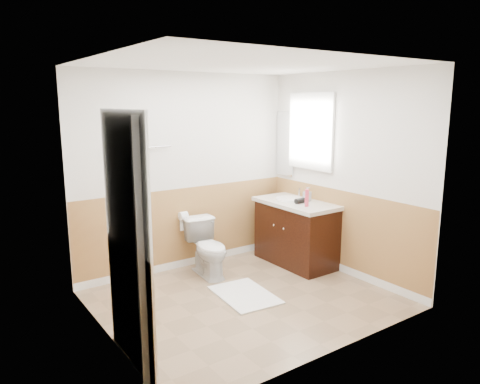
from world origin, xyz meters
TOP-DOWN VIEW (x-y plane):
  - floor at (0.00, 0.00)m, footprint 3.00×3.00m
  - ceiling at (0.00, 0.00)m, footprint 3.00×3.00m
  - wall_back at (0.00, 1.30)m, footprint 3.00×0.00m
  - wall_front at (0.00, -1.30)m, footprint 3.00×0.00m
  - wall_left at (-1.50, 0.00)m, footprint 0.00×3.00m
  - wall_right at (1.50, 0.00)m, footprint 0.00×3.00m
  - wainscot_back at (0.00, 1.29)m, footprint 3.00×0.00m
  - wainscot_front at (0.00, -1.29)m, footprint 3.00×0.00m
  - wainscot_left at (-1.49, 0.00)m, footprint 0.00×2.60m
  - wainscot_right at (1.49, 0.00)m, footprint 0.00×2.60m
  - toilet at (0.04, 0.85)m, footprint 0.45×0.72m
  - bath_mat at (0.04, 0.07)m, footprint 0.62×0.85m
  - vanity_cabinet at (1.21, 0.54)m, footprint 0.55×1.10m
  - vanity_knob_left at (0.91, 0.44)m, footprint 0.03×0.03m
  - vanity_knob_right at (0.91, 0.64)m, footprint 0.03×0.03m
  - countertop at (1.20, 0.54)m, footprint 0.60×1.15m
  - sink_basin at (1.21, 0.69)m, footprint 0.36×0.36m
  - faucet at (1.39, 0.69)m, footprint 0.02×0.02m
  - lotion_bottle at (1.11, 0.25)m, footprint 0.05×0.05m
  - soap_dispenser at (1.33, 0.48)m, footprint 0.10×0.10m
  - hair_dryer_body at (1.16, 0.43)m, footprint 0.14×0.07m
  - hair_dryer_handle at (1.13, 0.43)m, footprint 0.03×0.03m
  - mirror_panel at (1.48, 1.10)m, footprint 0.02×0.35m
  - window_frame at (1.47, 0.59)m, footprint 0.04×0.80m
  - window_glass at (1.49, 0.59)m, footprint 0.01×0.70m
  - door at (-1.40, -0.45)m, footprint 0.29×0.78m
  - door_frame at (-1.48, -0.45)m, footprint 0.02×0.92m
  - door_knob at (-1.34, -0.12)m, footprint 0.06×0.06m
  - towel_bar at (-0.55, 1.25)m, footprint 0.62×0.02m
  - tp_holder_bar at (-0.10, 1.23)m, footprint 0.14×0.02m
  - tp_roll at (-0.10, 1.23)m, footprint 0.10×0.11m
  - tp_sheet at (-0.10, 1.23)m, footprint 0.10×0.01m

SIDE VIEW (x-z plane):
  - floor at x=0.00m, z-range 0.00..0.00m
  - bath_mat at x=0.04m, z-range 0.00..0.02m
  - toilet at x=0.04m, z-range 0.00..0.70m
  - vanity_cabinet at x=1.21m, z-range 0.00..0.80m
  - wainscot_back at x=0.00m, z-range -1.00..2.00m
  - wainscot_front at x=0.00m, z-range -1.00..2.00m
  - wainscot_left at x=-1.49m, z-range -0.80..1.80m
  - wainscot_right at x=1.49m, z-range -0.80..1.80m
  - vanity_knob_left at x=0.91m, z-range 0.53..0.57m
  - vanity_knob_right at x=0.91m, z-range 0.53..0.57m
  - tp_sheet at x=-0.10m, z-range 0.51..0.67m
  - tp_holder_bar at x=-0.10m, z-range 0.69..0.71m
  - tp_roll at x=-0.10m, z-range 0.64..0.76m
  - countertop at x=1.20m, z-range 0.80..0.85m
  - hair_dryer_handle at x=1.13m, z-range 0.82..0.89m
  - sink_basin at x=1.21m, z-range 0.85..0.87m
  - hair_dryer_body at x=1.16m, z-range 0.85..0.92m
  - faucet at x=1.39m, z-range 0.85..0.99m
  - soap_dispenser at x=1.33m, z-range 0.85..1.04m
  - door_knob at x=-1.34m, z-range 0.92..0.98m
  - lotion_bottle at x=1.11m, z-range 0.85..1.07m
  - door at x=-1.40m, z-range 0.00..2.04m
  - door_frame at x=-1.48m, z-range -0.02..2.08m
  - wall_back at x=0.00m, z-range -0.25..2.75m
  - wall_front at x=0.00m, z-range -0.25..2.75m
  - wall_left at x=-1.50m, z-range -0.25..2.75m
  - wall_right at x=1.50m, z-range -0.25..2.75m
  - mirror_panel at x=1.48m, z-range 1.10..2.00m
  - towel_bar at x=-0.55m, z-range 1.59..1.61m
  - window_frame at x=1.47m, z-range 1.25..2.25m
  - window_glass at x=1.49m, z-range 1.30..2.20m
  - ceiling at x=0.00m, z-range 2.50..2.50m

